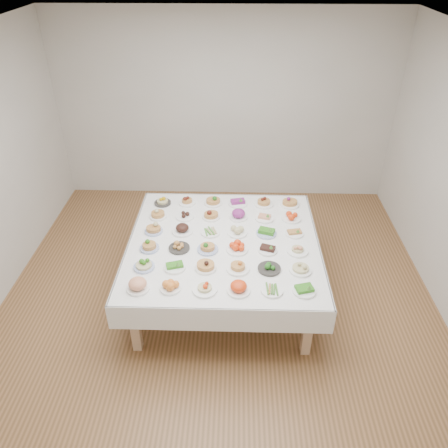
{
  "coord_description": "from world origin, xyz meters",
  "views": [
    {
      "loc": [
        0.18,
        -3.79,
        3.55
      ],
      "look_at": [
        0.06,
        0.22,
        0.88
      ],
      "focal_mm": 35.0,
      "sensor_mm": 36.0,
      "label": 1
    }
  ],
  "objects_px": {
    "display_table": "(224,247)",
    "dish_0": "(138,284)",
    "dish_18": "(153,227)",
    "dish_35": "(290,200)"
  },
  "relations": [
    {
      "from": "display_table",
      "to": "dish_35",
      "type": "bearing_deg",
      "value": 44.7
    },
    {
      "from": "display_table",
      "to": "dish_0",
      "type": "bearing_deg",
      "value": -134.68
    },
    {
      "from": "dish_18",
      "to": "dish_35",
      "type": "bearing_deg",
      "value": 21.54
    },
    {
      "from": "display_table",
      "to": "dish_0",
      "type": "height_order",
      "value": "dish_0"
    },
    {
      "from": "dish_18",
      "to": "display_table",
      "type": "bearing_deg",
      "value": -11.38
    },
    {
      "from": "dish_0",
      "to": "dish_18",
      "type": "distance_m",
      "value": 0.95
    },
    {
      "from": "dish_18",
      "to": "dish_35",
      "type": "relative_size",
      "value": 0.83
    },
    {
      "from": "display_table",
      "to": "dish_35",
      "type": "relative_size",
      "value": 8.73
    },
    {
      "from": "dish_18",
      "to": "dish_0",
      "type": "bearing_deg",
      "value": -89.44
    },
    {
      "from": "display_table",
      "to": "dish_0",
      "type": "xyz_separation_m",
      "value": [
        -0.78,
        -0.79,
        0.13
      ]
    }
  ]
}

